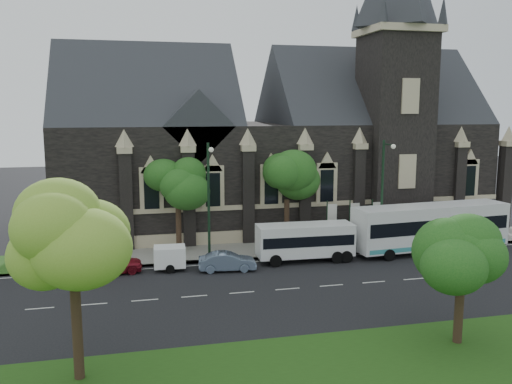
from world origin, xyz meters
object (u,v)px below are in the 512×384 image
object	(u,v)px
tree_walk_right	(289,177)
tree_walk_left	(180,181)
tree_park_east	(464,251)
street_lamp_near	(383,189)
banner_flag_left	(330,220)
banner_flag_center	(353,219)
car_far_red	(110,263)
tree_park_near	(78,232)
sedan	(227,261)
street_lamp_mid	(209,195)
banner_flag_right	(375,218)
tour_coach	(431,226)
shuttle_bus	(305,240)
box_trailer	(170,257)

from	to	relation	value
tree_walk_right	tree_walk_left	world-z (taller)	tree_walk_right
tree_park_east	street_lamp_near	size ratio (longest dim) A/B	0.70
tree_park_east	banner_flag_left	world-z (taller)	tree_park_east
banner_flag_left	banner_flag_center	size ratio (longest dim) A/B	1.00
car_far_red	tree_park_near	bearing A→B (deg)	172.47
tree_walk_right	sedan	size ratio (longest dim) A/B	1.91
street_lamp_mid	sedan	bearing A→B (deg)	-68.54
banner_flag_right	banner_flag_left	bearing A→B (deg)	180.00
tour_coach	street_lamp_near	bearing A→B (deg)	161.36
banner_flag_center	tour_coach	distance (m)	6.22
street_lamp_mid	car_far_red	distance (m)	8.52
tour_coach	shuttle_bus	xyz separation A→B (m)	(-10.67, -0.22, -0.44)
tree_walk_left	box_trailer	bearing A→B (deg)	-104.65
tree_walk_left	shuttle_bus	world-z (taller)	tree_walk_left
tree_walk_left	box_trailer	distance (m)	6.90
street_lamp_mid	sedan	size ratio (longest dim) A/B	2.20
tour_coach	street_lamp_mid	bearing A→B (deg)	172.22
tree_walk_right	box_trailer	distance (m)	12.35
tree_walk_left	car_far_red	world-z (taller)	tree_walk_left
tour_coach	tree_walk_left	bearing A→B (deg)	162.17
tree_walk_left	banner_flag_left	bearing A→B (deg)	-8.02
tree_walk_left	shuttle_bus	bearing A→B (deg)	-28.11
tree_park_east	car_far_red	world-z (taller)	tree_park_east
sedan	tour_coach	bearing A→B (deg)	-79.42
tree_park_near	sedan	world-z (taller)	tree_park_near
street_lamp_near	banner_flag_right	distance (m)	3.34
tree_park_east	shuttle_bus	xyz separation A→B (m)	(-3.04, 15.26, -2.99)
sedan	car_far_red	distance (m)	8.22
tree_walk_right	street_lamp_near	bearing A→B (deg)	-28.06
banner_flag_left	shuttle_bus	xyz separation A→B (m)	(-3.15, -3.07, -0.75)
box_trailer	car_far_red	size ratio (longest dim) A/B	0.73
shuttle_bus	tree_walk_left	bearing A→B (deg)	153.43
car_far_red	banner_flag_center	bearing A→B (deg)	-86.41
street_lamp_near	tree_park_near	bearing A→B (deg)	-143.92
street_lamp_near	sedan	distance (m)	14.01
tree_park_east	tree_walk_left	size ratio (longest dim) A/B	0.82
tree_park_east	car_far_red	bearing A→B (deg)	138.79
tree_walk_right	banner_flag_center	size ratio (longest dim) A/B	1.95
street_lamp_mid	car_far_red	world-z (taller)	street_lamp_mid
tree_park_near	street_lamp_near	xyz separation A→B (m)	(21.77, 15.86, -1.30)
street_lamp_mid	banner_flag_left	distance (m)	10.81
tree_park_east	shuttle_bus	world-z (taller)	tree_park_east
tree_park_near	box_trailer	distance (m)	16.31
street_lamp_mid	sedan	world-z (taller)	street_lamp_mid
tour_coach	sedan	distance (m)	17.01
banner_flag_right	car_far_red	xyz separation A→B (m)	(-21.51, -3.09, -1.63)
banner_flag_left	banner_flag_center	world-z (taller)	same
banner_flag_center	car_far_red	bearing A→B (deg)	-171.01
shuttle_bus	sedan	bearing A→B (deg)	-167.78
tree_walk_right	banner_flag_right	distance (m)	8.05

